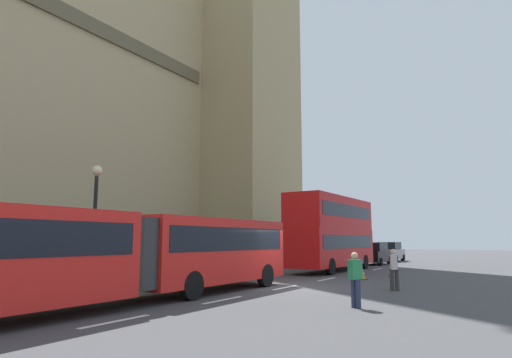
{
  "coord_description": "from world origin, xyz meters",
  "views": [
    {
      "loc": [
        -16.97,
        -9.02,
        2.07
      ],
      "look_at": [
        5.52,
        5.06,
        5.87
      ],
      "focal_mm": 29.84,
      "sensor_mm": 36.0,
      "label": 1
    }
  ],
  "objects": [
    {
      "name": "pedestrian_near_cones",
      "position": [
        -3.98,
        -4.51,
        0.91
      ],
      "size": [
        0.47,
        0.4,
        1.69
      ],
      "color": "#262D4C",
      "rests_on": "ground_plane"
    },
    {
      "name": "sedan_trailing",
      "position": [
        25.59,
        2.14,
        0.91
      ],
      "size": [
        4.4,
        1.86,
        1.85
      ],
      "color": "gray",
      "rests_on": "ground_plane"
    },
    {
      "name": "traffic_cone_middle",
      "position": [
        8.32,
        -2.41,
        0.28
      ],
      "size": [
        0.36,
        0.36,
        0.58
      ],
      "color": "black",
      "rests_on": "ground_plane"
    },
    {
      "name": "ground_plane",
      "position": [
        0.0,
        0.0,
        0.0
      ],
      "size": [
        160.0,
        160.0,
        0.0
      ],
      "primitive_type": "plane",
      "color": "#424244"
    },
    {
      "name": "articulated_bus",
      "position": [
        -7.43,
        1.99,
        1.75
      ],
      "size": [
        17.01,
        2.54,
        2.9
      ],
      "color": "red",
      "rests_on": "ground_plane"
    },
    {
      "name": "pedestrian_by_kerb",
      "position": [
        1.22,
        -4.36,
        0.91
      ],
      "size": [
        0.46,
        0.38,
        1.69
      ],
      "color": "#333333",
      "rests_on": "ground_plane"
    },
    {
      "name": "street_lamp",
      "position": [
        -5.2,
        6.5,
        3.06
      ],
      "size": [
        0.44,
        0.44,
        5.27
      ],
      "color": "black",
      "rests_on": "ground_plane"
    },
    {
      "name": "lane_centre_marking",
      "position": [
        2.18,
        0.0,
        0.0
      ],
      "size": [
        34.4,
        0.16,
        0.01
      ],
      "color": "silver",
      "rests_on": "ground_plane"
    },
    {
      "name": "double_decker_bus",
      "position": [
        10.35,
        2.0,
        2.71
      ],
      "size": [
        9.94,
        2.54,
        4.9
      ],
      "color": "red",
      "rests_on": "ground_plane"
    },
    {
      "name": "traffic_cone_west",
      "position": [
        5.33,
        -1.69,
        0.28
      ],
      "size": [
        0.36,
        0.36,
        0.58
      ],
      "color": "black",
      "rests_on": "ground_plane"
    },
    {
      "name": "sedan_lead",
      "position": [
        19.37,
        1.82,
        0.91
      ],
      "size": [
        4.4,
        1.86,
        1.85
      ],
      "color": "black",
      "rests_on": "ground_plane"
    }
  ]
}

